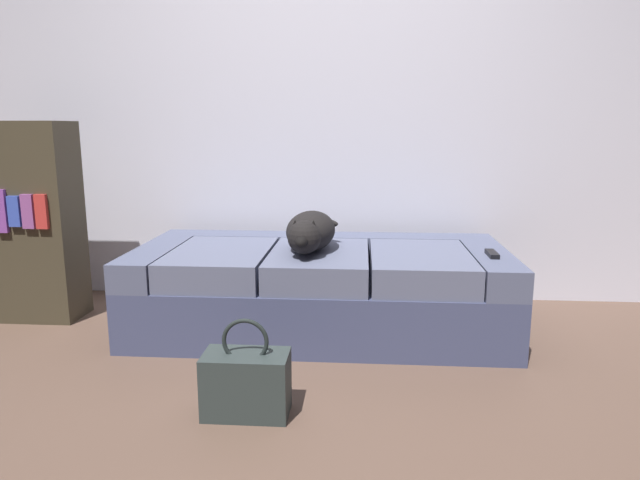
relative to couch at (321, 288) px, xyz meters
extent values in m
plane|color=brown|center=(0.00, -1.02, -0.22)|extent=(10.00, 10.00, 0.00)
cube|color=silver|center=(0.00, 0.64, 1.18)|extent=(6.40, 0.10, 2.80)
cube|color=#3E4566|center=(0.00, 0.00, -0.07)|extent=(1.94, 0.94, 0.30)
cube|color=#505670|center=(-0.87, 0.00, 0.15)|extent=(0.20, 0.94, 0.14)
cube|color=#505670|center=(0.87, 0.00, 0.15)|extent=(0.20, 0.94, 0.14)
cube|color=#505670|center=(0.00, 0.37, 0.15)|extent=(1.54, 0.20, 0.14)
cube|color=slate|center=(-0.51, -0.10, 0.15)|extent=(0.50, 0.72, 0.14)
cube|color=slate|center=(0.00, -0.10, 0.15)|extent=(0.50, 0.72, 0.14)
cube|color=slate|center=(0.51, -0.10, 0.15)|extent=(0.50, 0.72, 0.14)
ellipsoid|color=black|center=(-0.05, -0.06, 0.32)|extent=(0.27, 0.45, 0.20)
sphere|color=black|center=(-0.06, -0.26, 0.33)|extent=(0.16, 0.16, 0.16)
ellipsoid|color=black|center=(-0.06, -0.34, 0.32)|extent=(0.07, 0.10, 0.06)
cone|color=black|center=(-0.01, -0.27, 0.39)|extent=(0.04, 0.04, 0.05)
cone|color=black|center=(-0.10, -0.26, 0.39)|extent=(0.04, 0.04, 0.05)
ellipsoid|color=black|center=(0.01, 0.14, 0.33)|extent=(0.17, 0.13, 0.05)
cube|color=black|center=(0.86, -0.14, 0.23)|extent=(0.05, 0.15, 0.02)
cube|color=#2C3635|center=(-0.21, -0.97, -0.10)|extent=(0.32, 0.18, 0.24)
torus|color=black|center=(-0.21, -0.97, 0.07)|extent=(0.18, 0.02, 0.18)
cube|color=#3D3626|center=(-1.65, 0.06, 0.33)|extent=(0.56, 0.28, 1.10)
cube|color=purple|center=(-1.69, -0.09, 0.41)|extent=(0.06, 0.02, 0.23)
cube|color=#374FB9|center=(-1.61, -0.09, 0.41)|extent=(0.06, 0.02, 0.16)
cube|color=#8D4A8D|center=(-1.54, -0.09, 0.41)|extent=(0.06, 0.02, 0.18)
cube|color=red|center=(-1.47, -0.09, 0.41)|extent=(0.06, 0.02, 0.18)
camera|label=1|loc=(0.22, -2.93, 0.85)|focal=31.88mm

